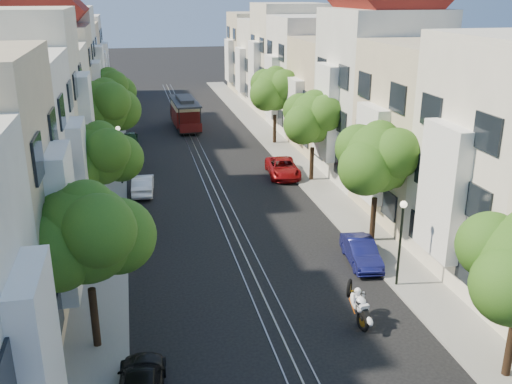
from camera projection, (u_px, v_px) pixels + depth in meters
ground at (200, 157)px, 47.60m from camera, size 200.00×200.00×0.00m
sidewalk_east at (284, 151)px, 49.04m from camera, size 2.50×80.00×0.12m
sidewalk_west at (111, 162)px, 46.11m from camera, size 2.50×80.00×0.12m
rail_left at (193, 157)px, 47.48m from camera, size 0.06×80.00×0.02m
rail_slot at (200, 157)px, 47.59m from camera, size 0.06×80.00×0.02m
rail_right at (206, 157)px, 47.70m from camera, size 0.06×80.00×0.02m
lane_line at (200, 157)px, 47.60m from camera, size 0.08×80.00×0.01m
townhouses_east at (338, 90)px, 48.19m from camera, size 7.75×72.00×12.00m
townhouses_west at (43, 102)px, 43.43m from camera, size 7.75×72.00×11.76m
tree_e_b at (379, 160)px, 29.97m from camera, size 4.93×4.08×6.68m
tree_e_c at (314, 119)px, 40.14m from camera, size 4.84×3.99×6.52m
tree_e_d at (276, 90)px, 50.18m from camera, size 5.01×4.16×6.85m
tree_w_a at (88, 236)px, 20.61m from camera, size 4.93×4.08×6.68m
tree_w_b at (101, 156)px, 31.77m from camera, size 4.72×3.87×6.27m
tree_w_c at (105, 107)px, 41.68m from camera, size 5.13×4.28×7.09m
tree_w_d at (109, 90)px, 51.97m from camera, size 4.84×3.99×6.52m
lamp_east at (401, 231)px, 25.82m from camera, size 0.32×0.32×4.16m
lamp_west at (119, 146)px, 39.85m from camera, size 0.32×0.32×4.16m
sportbike_rider at (358, 304)px, 23.46m from camera, size 0.68×2.05×1.77m
cable_car at (185, 112)px, 57.06m from camera, size 2.63×7.55×2.87m
parked_car_e_mid at (361, 252)px, 28.86m from camera, size 1.75×3.94×1.26m
parked_car_e_far at (283, 168)px, 42.53m from camera, size 2.57×4.87×1.31m
parked_car_w_near at (141, 384)px, 19.22m from camera, size 1.95×4.10×1.15m
parked_car_w_mid at (143, 184)px, 38.88m from camera, size 1.63×3.99×1.29m
parked_car_w_far at (130, 138)px, 51.37m from camera, size 1.44×3.54×1.20m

